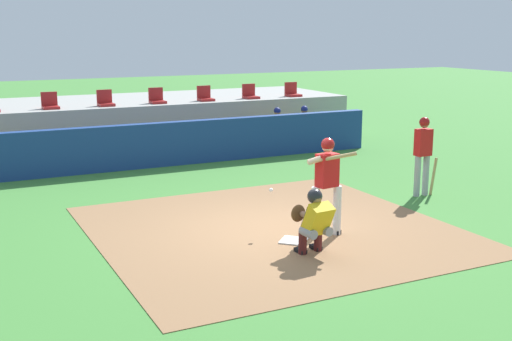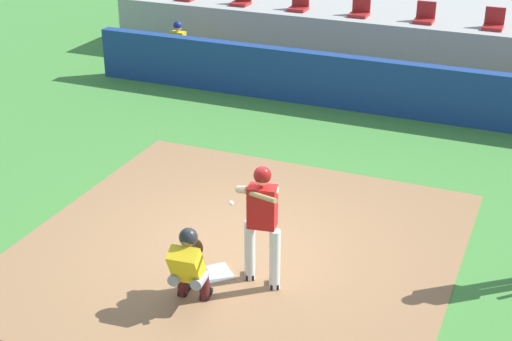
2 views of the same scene
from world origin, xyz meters
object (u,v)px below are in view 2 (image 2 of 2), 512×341
stadium_seat_2 (299,5)px  stadium_seat_5 (494,23)px  catcher_crouched (189,263)px  batter_at_plate (262,219)px  stadium_seat_3 (360,10)px  stadium_seat_4 (425,16)px  home_plate (215,273)px  dugout_player_0 (176,47)px

stadium_seat_2 → stadium_seat_5: (4.88, 0.00, 0.00)m
catcher_crouched → batter_at_plate: bearing=46.7°
stadium_seat_3 → stadium_seat_4: same height
home_plate → dugout_player_0: bearing=121.4°
dugout_player_0 → catcher_crouched: bearing=-60.8°
catcher_crouched → stadium_seat_5: size_ratio=3.80×
batter_at_plate → stadium_seat_5: bearing=80.2°
batter_at_plate → dugout_player_0: size_ratio=1.39×
stadium_seat_4 → stadium_seat_5: same height
batter_at_plate → stadium_seat_5: (1.75, 10.13, 0.50)m
catcher_crouched → stadium_seat_4: size_ratio=3.80×
stadium_seat_3 → stadium_seat_5: 3.25m
home_plate → stadium_seat_4: 10.32m
dugout_player_0 → stadium_seat_4: 6.20m
home_plate → stadium_seat_2: (-2.44, 10.18, 1.51)m
dugout_player_0 → stadium_seat_5: bearing=15.3°
batter_at_plate → stadium_seat_4: stadium_seat_4 is taller
batter_at_plate → stadium_seat_3: bearing=98.4°
batter_at_plate → dugout_player_0: bearing=125.0°
stadium_seat_2 → home_plate: bearing=-76.5°
batter_at_plate → stadium_seat_5: stadium_seat_5 is taller
home_plate → dugout_player_0: 9.57m
batter_at_plate → stadium_seat_4: size_ratio=3.76×
stadium_seat_4 → stadium_seat_2: bearing=180.0°
stadium_seat_3 → batter_at_plate: bearing=-81.6°
stadium_seat_2 → dugout_player_0: bearing=-141.3°
catcher_crouched → stadium_seat_2: size_ratio=3.80×
dugout_player_0 → stadium_seat_3: stadium_seat_3 is taller
stadium_seat_2 → stadium_seat_4: (3.25, 0.00, 0.00)m
catcher_crouched → stadium_seat_5: bearing=77.2°
home_plate → catcher_crouched: 0.92m
dugout_player_0 → stadium_seat_2: 3.37m
dugout_player_0 → stadium_seat_2: stadium_seat_2 is taller
catcher_crouched → stadium_seat_3: stadium_seat_3 is taller
stadium_seat_2 → stadium_seat_4: bearing=0.0°
batter_at_plate → catcher_crouched: (-0.72, -0.76, -0.43)m
catcher_crouched → stadium_seat_2: stadium_seat_2 is taller
stadium_seat_4 → stadium_seat_5: size_ratio=1.00×
stadium_seat_3 → stadium_seat_5: bearing=0.0°
dugout_player_0 → stadium_seat_3: size_ratio=2.71×
batter_at_plate → catcher_crouched: size_ratio=0.99×
home_plate → stadium_seat_5: (2.44, 10.18, 1.51)m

